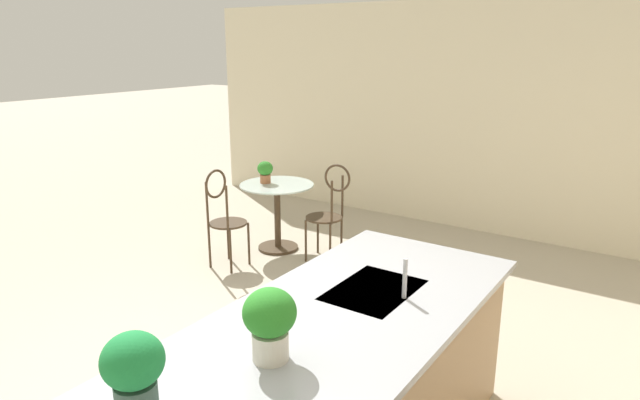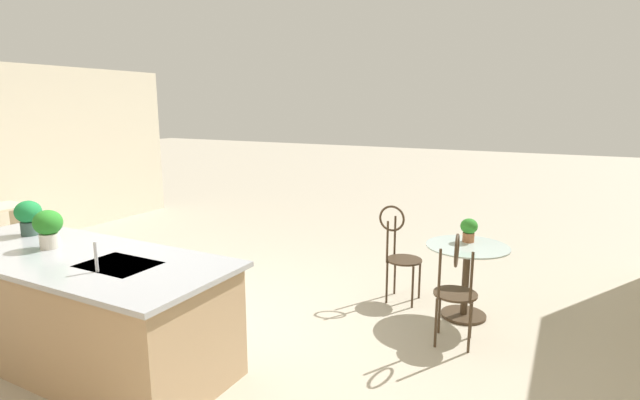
# 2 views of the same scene
# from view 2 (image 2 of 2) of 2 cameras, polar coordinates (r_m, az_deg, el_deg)

# --- Properties ---
(ground_plane) EXTENTS (40.00, 40.00, 0.00)m
(ground_plane) POSITION_cam_2_polar(r_m,az_deg,el_deg) (4.94, -16.09, -14.22)
(ground_plane) COLOR #B2A893
(kitchen_island) EXTENTS (2.80, 1.06, 0.92)m
(kitchen_island) POSITION_cam_2_polar(r_m,az_deg,el_deg) (4.48, -26.95, -11.31)
(kitchen_island) COLOR tan
(kitchen_island) RESTS_ON ground
(bistro_table) EXTENTS (0.80, 0.80, 0.74)m
(bistro_table) POSITION_cam_2_polar(r_m,az_deg,el_deg) (5.00, 16.94, -8.42)
(bistro_table) COLOR #3D2D1E
(bistro_table) RESTS_ON ground
(chair_near_window) EXTENTS (0.43, 0.51, 1.04)m
(chair_near_window) POSITION_cam_2_polar(r_m,az_deg,el_deg) (4.35, 15.80, -9.57)
(chair_near_window) COLOR #3D2D1E
(chair_near_window) RESTS_ON ground
(chair_by_island) EXTENTS (0.49, 0.39, 1.04)m
(chair_by_island) POSITION_cam_2_polar(r_m,az_deg,el_deg) (5.22, 9.39, -5.78)
(chair_by_island) COLOR #3D2D1E
(chair_by_island) RESTS_ON ground
(sink_faucet) EXTENTS (0.02, 0.02, 0.22)m
(sink_faucet) POSITION_cam_2_polar(r_m,az_deg,el_deg) (3.77, -25.06, -6.13)
(sink_faucet) COLOR #B2B5BA
(sink_faucet) RESTS_ON kitchen_island
(potted_plant_on_table) EXTENTS (0.17, 0.17, 0.24)m
(potted_plant_on_table) POSITION_cam_2_polar(r_m,az_deg,el_deg) (5.02, 17.27, -3.26)
(potted_plant_on_table) COLOR #9E603D
(potted_plant_on_table) RESTS_ON bistro_table
(potted_plant_counter_near) EXTENTS (0.23, 0.23, 0.32)m
(potted_plant_counter_near) POSITION_cam_2_polar(r_m,az_deg,el_deg) (4.55, -29.57, -2.75)
(potted_plant_counter_near) COLOR beige
(potted_plant_counter_near) RESTS_ON kitchen_island
(potted_plant_counter_far) EXTENTS (0.23, 0.23, 0.32)m
(potted_plant_counter_far) POSITION_cam_2_polar(r_m,az_deg,el_deg) (5.10, -31.32, -1.58)
(potted_plant_counter_far) COLOR #385147
(potted_plant_counter_far) RESTS_ON kitchen_island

